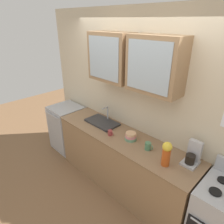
# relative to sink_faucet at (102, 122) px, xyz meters

# --- Properties ---
(ground_plane) EXTENTS (10.00, 10.00, 0.00)m
(ground_plane) POSITION_rel_sink_faucet_xyz_m (0.50, -0.07, -0.94)
(ground_plane) COLOR brown
(back_wall_unit) EXTENTS (3.99, 0.41, 2.65)m
(back_wall_unit) POSITION_rel_sink_faucet_xyz_m (0.51, 0.24, 0.52)
(back_wall_unit) COLOR beige
(back_wall_unit) RESTS_ON ground_plane
(counter) EXTENTS (2.36, 0.62, 0.92)m
(counter) POSITION_rel_sink_faucet_xyz_m (0.50, -0.07, -0.48)
(counter) COLOR #93704C
(counter) RESTS_ON ground_plane
(sink_faucet) EXTENTS (0.55, 0.32, 0.26)m
(sink_faucet) POSITION_rel_sink_faucet_xyz_m (0.00, 0.00, 0.00)
(sink_faucet) COLOR #2D2D30
(sink_faucet) RESTS_ON counter
(bowl_stack) EXTENTS (0.17, 0.17, 0.11)m
(bowl_stack) POSITION_rel_sink_faucet_xyz_m (0.66, -0.05, 0.03)
(bowl_stack) COLOR #669972
(bowl_stack) RESTS_ON counter
(vase) EXTENTS (0.11, 0.11, 0.31)m
(vase) POSITION_rel_sink_faucet_xyz_m (1.29, -0.17, 0.15)
(vase) COLOR #BF4C19
(vase) RESTS_ON counter
(cup_near_sink) EXTENTS (0.10, 0.07, 0.08)m
(cup_near_sink) POSITION_rel_sink_faucet_xyz_m (0.36, -0.17, 0.02)
(cup_near_sink) COLOR #993838
(cup_near_sink) RESTS_ON counter
(cup_near_bowls) EXTENTS (0.12, 0.08, 0.10)m
(cup_near_bowls) POSITION_rel_sink_faucet_xyz_m (0.97, -0.07, 0.03)
(cup_near_bowls) COLOR #4C7F59
(cup_near_bowls) RESTS_ON counter
(dishwasher) EXTENTS (0.58, 0.60, 0.92)m
(dishwasher) POSITION_rel_sink_faucet_xyz_m (-0.99, -0.08, -0.48)
(dishwasher) COLOR #ADAFB5
(dishwasher) RESTS_ON ground_plane
(coffee_maker) EXTENTS (0.17, 0.20, 0.29)m
(coffee_maker) POSITION_rel_sink_faucet_xyz_m (1.49, 0.07, 0.09)
(coffee_maker) COLOR #B7B7BC
(coffee_maker) RESTS_ON counter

